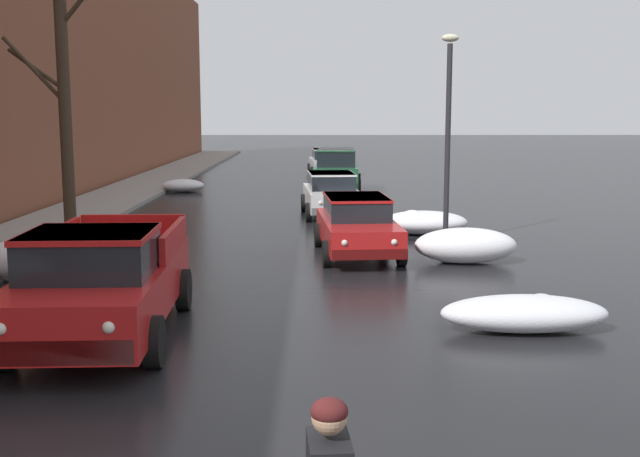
{
  "coord_description": "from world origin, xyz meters",
  "views": [
    {
      "loc": [
        1.52,
        -5.4,
        3.49
      ],
      "look_at": [
        1.46,
        8.27,
        1.39
      ],
      "focal_mm": 43.76,
      "sensor_mm": 36.0,
      "label": 1
    }
  ],
  "objects_px": {
    "sedan_red_parked_kerbside_close": "(360,224)",
    "suv_green_parked_far_down_block": "(340,169)",
    "bare_tree_mid_block": "(68,96)",
    "sedan_silver_queued_behind_truck": "(331,162)",
    "pickup_truck_red_approaching_near_lane": "(105,282)",
    "sedan_white_parked_kerbside_mid": "(335,193)",
    "street_lamp_post": "(452,127)"
  },
  "relations": [
    {
      "from": "sedan_white_parked_kerbside_mid",
      "to": "street_lamp_post",
      "type": "relative_size",
      "value": 0.79
    },
    {
      "from": "pickup_truck_red_approaching_near_lane",
      "to": "sedan_red_parked_kerbside_close",
      "type": "height_order",
      "value": "pickup_truck_red_approaching_near_lane"
    },
    {
      "from": "sedan_red_parked_kerbside_close",
      "to": "street_lamp_post",
      "type": "bearing_deg",
      "value": 35.41
    },
    {
      "from": "sedan_red_parked_kerbside_close",
      "to": "sedan_silver_queued_behind_truck",
      "type": "xyz_separation_m",
      "value": [
        -0.48,
        22.24,
        -0.0
      ]
    },
    {
      "from": "bare_tree_mid_block",
      "to": "sedan_white_parked_kerbside_mid",
      "type": "distance_m",
      "value": 9.32
    },
    {
      "from": "pickup_truck_red_approaching_near_lane",
      "to": "sedan_white_parked_kerbside_mid",
      "type": "xyz_separation_m",
      "value": [
        3.71,
        13.83,
        -0.13
      ]
    },
    {
      "from": "bare_tree_mid_block",
      "to": "suv_green_parked_far_down_block",
      "type": "distance_m",
      "value": 15.12
    },
    {
      "from": "pickup_truck_red_approaching_near_lane",
      "to": "street_lamp_post",
      "type": "distance_m",
      "value": 11.04
    },
    {
      "from": "sedan_white_parked_kerbside_mid",
      "to": "suv_green_parked_far_down_block",
      "type": "xyz_separation_m",
      "value": [
        0.34,
        7.46,
        0.24
      ]
    },
    {
      "from": "suv_green_parked_far_down_block",
      "to": "sedan_silver_queued_behind_truck",
      "type": "distance_m",
      "value": 7.82
    },
    {
      "from": "sedan_red_parked_kerbside_close",
      "to": "sedan_white_parked_kerbside_mid",
      "type": "xyz_separation_m",
      "value": [
        -0.51,
        6.98,
        -0.0
      ]
    },
    {
      "from": "pickup_truck_red_approaching_near_lane",
      "to": "suv_green_parked_far_down_block",
      "type": "distance_m",
      "value": 21.67
    },
    {
      "from": "sedan_red_parked_kerbside_close",
      "to": "suv_green_parked_far_down_block",
      "type": "relative_size",
      "value": 0.98
    },
    {
      "from": "sedan_white_parked_kerbside_mid",
      "to": "street_lamp_post",
      "type": "height_order",
      "value": "street_lamp_post"
    },
    {
      "from": "bare_tree_mid_block",
      "to": "pickup_truck_red_approaching_near_lane",
      "type": "bearing_deg",
      "value": -69.35
    },
    {
      "from": "street_lamp_post",
      "to": "sedan_white_parked_kerbside_mid",
      "type": "bearing_deg",
      "value": 118.97
    },
    {
      "from": "pickup_truck_red_approaching_near_lane",
      "to": "street_lamp_post",
      "type": "bearing_deg",
      "value": 52.28
    },
    {
      "from": "street_lamp_post",
      "to": "bare_tree_mid_block",
      "type": "bearing_deg",
      "value": -178.25
    },
    {
      "from": "sedan_white_parked_kerbside_mid",
      "to": "street_lamp_post",
      "type": "distance_m",
      "value": 6.43
    },
    {
      "from": "sedan_red_parked_kerbside_close",
      "to": "sedan_silver_queued_behind_truck",
      "type": "relative_size",
      "value": 1.1
    },
    {
      "from": "sedan_silver_queued_behind_truck",
      "to": "pickup_truck_red_approaching_near_lane",
      "type": "bearing_deg",
      "value": -97.33
    },
    {
      "from": "bare_tree_mid_block",
      "to": "sedan_white_parked_kerbside_mid",
      "type": "relative_size",
      "value": 1.72
    },
    {
      "from": "suv_green_parked_far_down_block",
      "to": "pickup_truck_red_approaching_near_lane",
      "type": "bearing_deg",
      "value": -100.77
    },
    {
      "from": "sedan_red_parked_kerbside_close",
      "to": "bare_tree_mid_block",
      "type": "bearing_deg",
      "value": 169.09
    },
    {
      "from": "sedan_red_parked_kerbside_close",
      "to": "suv_green_parked_far_down_block",
      "type": "xyz_separation_m",
      "value": [
        -0.17,
        14.43,
        0.23
      ]
    },
    {
      "from": "bare_tree_mid_block",
      "to": "sedan_silver_queued_behind_truck",
      "type": "xyz_separation_m",
      "value": [
        6.86,
        20.83,
        -3.05
      ]
    },
    {
      "from": "pickup_truck_red_approaching_near_lane",
      "to": "suv_green_parked_far_down_block",
      "type": "height_order",
      "value": "suv_green_parked_far_down_block"
    },
    {
      "from": "pickup_truck_red_approaching_near_lane",
      "to": "sedan_red_parked_kerbside_close",
      "type": "bearing_deg",
      "value": 58.39
    },
    {
      "from": "sedan_red_parked_kerbside_close",
      "to": "sedan_white_parked_kerbside_mid",
      "type": "height_order",
      "value": "same"
    },
    {
      "from": "sedan_red_parked_kerbside_close",
      "to": "suv_green_parked_far_down_block",
      "type": "height_order",
      "value": "suv_green_parked_far_down_block"
    },
    {
      "from": "pickup_truck_red_approaching_near_lane",
      "to": "sedan_silver_queued_behind_truck",
      "type": "relative_size",
      "value": 1.33
    },
    {
      "from": "suv_green_parked_far_down_block",
      "to": "sedan_white_parked_kerbside_mid",
      "type": "bearing_deg",
      "value": -92.6
    }
  ]
}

